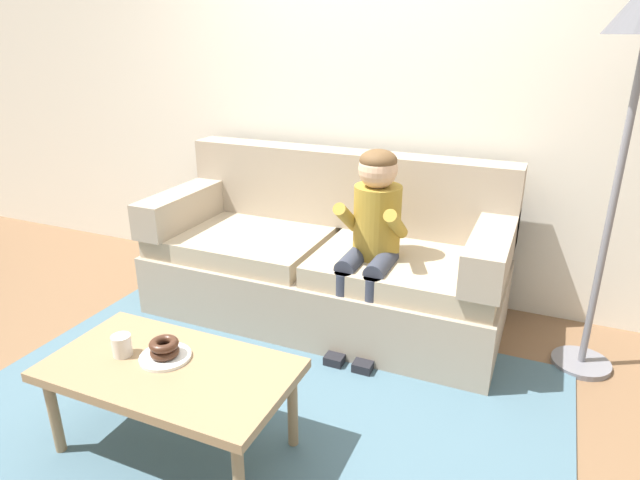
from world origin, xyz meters
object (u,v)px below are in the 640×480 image
Objects in this scene: couch at (327,261)px; coffee_table at (170,375)px; donut at (165,352)px; person_child at (372,231)px; mug at (122,345)px.

couch reaches higher than coffee_table.
person_child is at bearing 65.90° from donut.
coffee_table is 0.24m from mug.
mug is (-0.18, -0.05, 0.01)m from donut.
couch is at bearing 76.56° from mug.
person_child is (0.46, 1.17, 0.30)m from coffee_table.
donut is at bearing 140.94° from coffee_table.
coffee_table is at bearing -111.41° from person_child.
couch reaches higher than mug.
couch is 1.36m from donut.
mug is (-0.69, -1.18, -0.21)m from person_child.
mug is at bearing -164.66° from donut.
coffee_table is at bearing -39.06° from donut.
couch is 1.93× the size of person_child.
coffee_table is 8.40× the size of donut.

